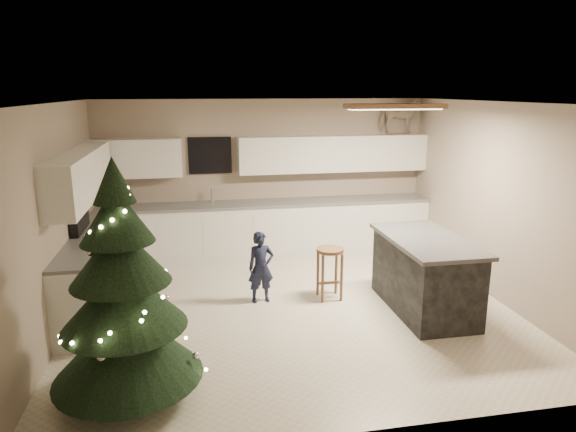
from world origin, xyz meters
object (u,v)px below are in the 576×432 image
object	(u,v)px
island	(425,274)
christmas_tree	(124,304)
bar_stool	(330,261)
toddler	(261,267)
rocking_horse	(400,116)

from	to	relation	value
island	christmas_tree	world-z (taller)	christmas_tree
island	bar_stool	bearing A→B (deg)	151.68
bar_stool	christmas_tree	distance (m)	3.07
toddler	rocking_horse	xyz separation A→B (m)	(2.67, 2.00, 1.83)
christmas_tree	toddler	distance (m)	2.47
island	rocking_horse	distance (m)	3.28
bar_stool	toddler	xyz separation A→B (m)	(-0.92, 0.05, -0.05)
island	christmas_tree	size ratio (longest dim) A/B	0.77
island	toddler	distance (m)	2.10
christmas_tree	rocking_horse	xyz separation A→B (m)	(4.15, 3.92, 1.40)
christmas_tree	toddler	world-z (taller)	christmas_tree
island	toddler	bearing A→B (deg)	162.33
island	rocking_horse	world-z (taller)	rocking_horse
toddler	rocking_horse	bearing A→B (deg)	29.72
bar_stool	toddler	size ratio (longest dim) A/B	0.73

